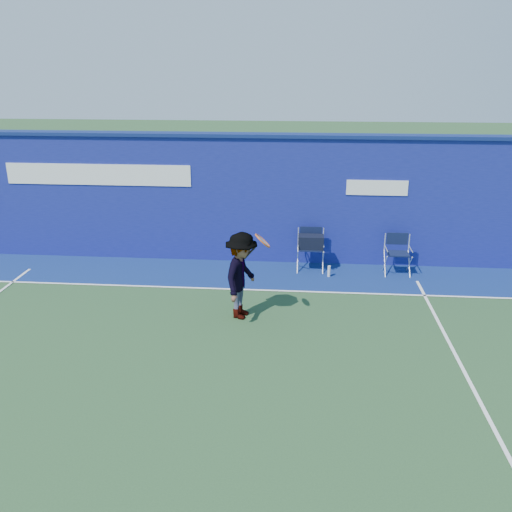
# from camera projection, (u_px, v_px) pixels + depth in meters

# --- Properties ---
(ground) EXTENTS (80.00, 80.00, 0.00)m
(ground) POSITION_uv_depth(u_px,v_px,m) (181.00, 367.00, 8.70)
(ground) COLOR #274826
(ground) RESTS_ON ground
(stadium_wall) EXTENTS (24.00, 0.50, 3.08)m
(stadium_wall) POSITION_uv_depth(u_px,v_px,m) (224.00, 198.00, 13.07)
(stadium_wall) COLOR navy
(stadium_wall) RESTS_ON ground
(out_of_bounds_strip) EXTENTS (24.00, 1.80, 0.01)m
(out_of_bounds_strip) POSITION_uv_depth(u_px,v_px,m) (219.00, 274.00, 12.55)
(out_of_bounds_strip) COLOR navy
(out_of_bounds_strip) RESTS_ON ground
(court_lines) EXTENTS (24.00, 12.00, 0.01)m
(court_lines) POSITION_uv_depth(u_px,v_px,m) (188.00, 348.00, 9.26)
(court_lines) COLOR white
(court_lines) RESTS_ON out_of_bounds_strip
(directors_chair_left) EXTENTS (0.59, 0.53, 0.98)m
(directors_chair_left) POSITION_uv_depth(u_px,v_px,m) (310.00, 253.00, 12.67)
(directors_chair_left) COLOR silver
(directors_chair_left) RESTS_ON ground
(directors_chair_right) EXTENTS (0.55, 0.50, 0.92)m
(directors_chair_right) POSITION_uv_depth(u_px,v_px,m) (397.00, 262.00, 12.46)
(directors_chair_right) COLOR silver
(directors_chair_right) RESTS_ON ground
(water_bottle) EXTENTS (0.07, 0.07, 0.26)m
(water_bottle) POSITION_uv_depth(u_px,v_px,m) (329.00, 271.00, 12.34)
(water_bottle) COLOR silver
(water_bottle) RESTS_ON ground
(tennis_player) EXTENTS (1.02, 1.21, 1.72)m
(tennis_player) POSITION_uv_depth(u_px,v_px,m) (242.00, 276.00, 10.16)
(tennis_player) COLOR #EA4738
(tennis_player) RESTS_ON ground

